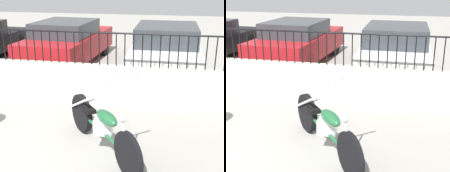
{
  "view_description": "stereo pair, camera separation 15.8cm",
  "coord_description": "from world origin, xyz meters",
  "views": [
    {
      "loc": [
        3.25,
        -3.31,
        2.58
      ],
      "look_at": [
        2.22,
        1.98,
        0.7
      ],
      "focal_mm": 50.0,
      "sensor_mm": 36.0,
      "label": 1
    },
    {
      "loc": [
        3.4,
        -3.27,
        2.58
      ],
      "look_at": [
        2.22,
        1.98,
        0.7
      ],
      "focal_mm": 50.0,
      "sensor_mm": 36.0,
      "label": 2
    }
  ],
  "objects": [
    {
      "name": "motorcycle_green",
      "position": [
        2.2,
        0.98,
        0.41
      ],
      "size": [
        1.51,
        1.79,
        1.38
      ],
      "rotation": [
        0.0,
        0.0,
        -0.88
      ],
      "color": "black",
      "rests_on": "ground_plane"
    },
    {
      "name": "car_white",
      "position": [
        3.09,
        5.67,
        0.67
      ],
      "size": [
        1.85,
        4.27,
        1.34
      ],
      "rotation": [
        0.0,
        0.0,
        1.57
      ],
      "color": "black",
      "rests_on": "ground_plane"
    },
    {
      "name": "low_wall",
      "position": [
        0.0,
        3.01,
        0.4
      ],
      "size": [
        10.62,
        0.18,
        0.81
      ],
      "color": "beige",
      "rests_on": "ground_plane"
    },
    {
      "name": "car_red",
      "position": [
        0.03,
        5.99,
        0.68
      ],
      "size": [
        2.07,
        4.11,
        1.33
      ],
      "rotation": [
        0.0,
        0.0,
        1.49
      ],
      "color": "black",
      "rests_on": "ground_plane"
    },
    {
      "name": "fence_railing",
      "position": [
        0.0,
        3.01,
        1.28
      ],
      "size": [
        10.62,
        0.04,
        0.71
      ],
      "color": "black",
      "rests_on": "low_wall"
    }
  ]
}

